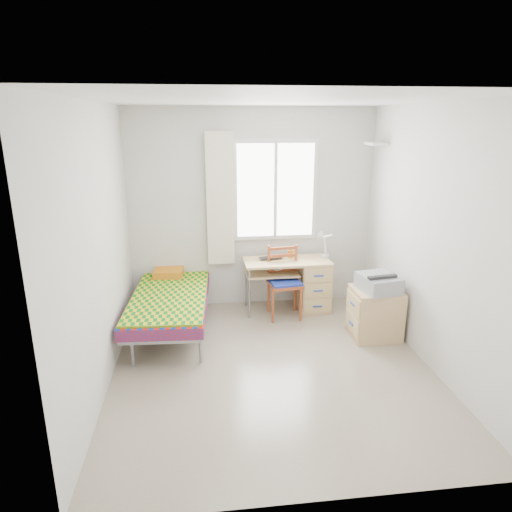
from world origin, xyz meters
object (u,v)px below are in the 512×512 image
(cabinet, at_px, (375,313))
(chair, at_px, (285,277))
(bed, at_px, (170,297))
(desk, at_px, (308,282))
(printer, at_px, (378,283))

(cabinet, bearing_deg, chair, 141.19)
(bed, distance_m, desk, 1.81)
(chair, height_order, cabinet, chair)
(bed, bearing_deg, chair, 11.53)
(desk, bearing_deg, bed, -169.39)
(desk, xyz_separation_m, printer, (0.58, -0.92, 0.30))
(bed, bearing_deg, cabinet, -9.39)
(bed, bearing_deg, desk, 14.54)
(chair, distance_m, printer, 1.22)
(desk, bearing_deg, printer, -58.18)
(bed, xyz_separation_m, desk, (1.77, 0.35, -0.01))
(desk, height_order, printer, printer)
(chair, relative_size, cabinet, 1.56)
(desk, distance_m, chair, 0.40)
(desk, distance_m, cabinet, 1.06)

